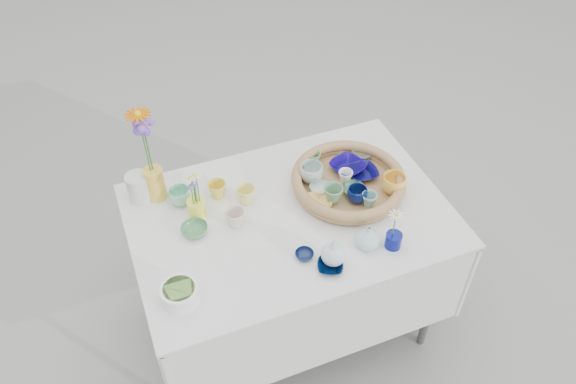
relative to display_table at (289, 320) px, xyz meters
name	(u,v)px	position (x,y,z in m)	size (l,w,h in m)	color
ground	(289,320)	(0.00, 0.00, 0.00)	(80.00, 80.00, 0.00)	gray
display_table	(289,320)	(0.00, 0.00, 0.00)	(1.26, 0.86, 0.77)	white
wicker_tray	(348,181)	(0.28, 0.05, 0.80)	(0.47, 0.47, 0.08)	#9B754B
tray_ceramic_0	(348,167)	(0.32, 0.14, 0.80)	(0.14, 0.14, 0.03)	#0E0265
tray_ceramic_1	(363,173)	(0.36, 0.08, 0.80)	(0.13, 0.13, 0.03)	#0A0845
tray_ceramic_2	(394,184)	(0.44, -0.05, 0.82)	(0.10, 0.10, 0.08)	yellow
tray_ceramic_3	(353,190)	(0.28, 0.00, 0.80)	(0.10, 0.10, 0.03)	#4C7B55
tray_ceramic_4	(333,194)	(0.18, -0.01, 0.82)	(0.08, 0.08, 0.07)	#689B74
tray_ceramic_5	(320,189)	(0.16, 0.06, 0.80)	(0.08, 0.08, 0.03)	silver
tray_ceramic_6	(311,173)	(0.15, 0.14, 0.82)	(0.10, 0.10, 0.08)	#ADC3BF
tray_ceramic_7	(345,177)	(0.28, 0.07, 0.81)	(0.06, 0.06, 0.06)	white
tray_ceramic_8	(362,153)	(0.42, 0.20, 0.80)	(0.09, 0.09, 0.03)	#7799CF
tray_ceramic_9	(357,195)	(0.27, -0.05, 0.82)	(0.08, 0.08, 0.07)	#071349
tray_ceramic_10	(319,202)	(0.12, -0.01, 0.80)	(0.10, 0.10, 0.03)	#FFD061
tray_ceramic_11	(369,200)	(0.31, -0.08, 0.81)	(0.06, 0.06, 0.06)	#84C3BE
tray_ceramic_12	(314,158)	(0.20, 0.23, 0.81)	(0.06, 0.06, 0.06)	#6AAA74
loose_ceramic_0	(217,190)	(-0.24, 0.20, 0.80)	(0.08, 0.08, 0.07)	yellow
loose_ceramic_1	(246,195)	(-0.14, 0.13, 0.80)	(0.08, 0.08, 0.07)	#EEE576
loose_ceramic_2	(195,230)	(-0.38, 0.04, 0.78)	(0.10, 0.10, 0.03)	#508E5B
loose_ceramic_3	(235,218)	(-0.22, 0.03, 0.80)	(0.08, 0.08, 0.07)	beige
loose_ceramic_4	(304,255)	(-0.03, -0.22, 0.78)	(0.07, 0.07, 0.02)	#0C1B42
loose_ceramic_5	(180,196)	(-0.39, 0.22, 0.80)	(0.09, 0.09, 0.07)	#83D7AF
loose_ceramic_6	(330,266)	(0.04, -0.31, 0.78)	(0.09, 0.09, 0.02)	black
fluted_bowl	(180,294)	(-0.50, -0.24, 0.80)	(0.13, 0.13, 0.07)	white
bud_vase_paleblue	(334,250)	(0.06, -0.29, 0.84)	(0.09, 0.09, 0.14)	silver
bud_vase_seafoam	(368,237)	(0.21, -0.26, 0.82)	(0.10, 0.10, 0.10)	#ACD4D2
bud_vase_cobalt	(393,240)	(0.30, -0.30, 0.80)	(0.06, 0.06, 0.06)	#040C6C
single_daisy	(394,225)	(0.30, -0.29, 0.88)	(0.07, 0.07, 0.12)	white
tall_vase_yellow	(155,184)	(-0.47, 0.29, 0.84)	(0.08, 0.08, 0.15)	yellow
gerbera	(144,143)	(-0.48, 0.29, 1.05)	(0.11, 0.11, 0.29)	#D86200
hydrangea	(148,148)	(-0.47, 0.30, 1.02)	(0.09, 0.09, 0.30)	#693BCA
white_pitcher	(139,188)	(-0.53, 0.31, 0.83)	(0.13, 0.09, 0.13)	silver
daisy_cup	(197,208)	(-0.34, 0.13, 0.80)	(0.07, 0.07, 0.08)	#FDFF43
daisy_posy	(194,187)	(-0.34, 0.13, 0.92)	(0.08, 0.08, 0.15)	white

